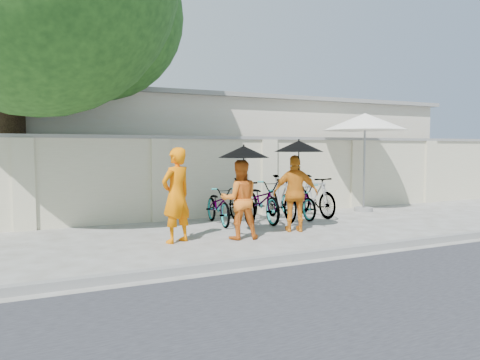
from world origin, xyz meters
name	(u,v)px	position (x,y,z in m)	size (l,w,h in m)	color
ground	(256,240)	(0.00, 0.00, 0.00)	(80.00, 80.00, 0.00)	#ADADAD
kerb	(305,255)	(0.00, -1.70, 0.06)	(40.00, 0.16, 0.12)	gray
compound_wall	(233,178)	(1.00, 3.20, 1.00)	(20.00, 0.30, 2.00)	beige
building_behind	(213,153)	(2.00, 7.00, 1.60)	(14.00, 6.00, 3.20)	beige
monk_left	(176,195)	(-1.45, 0.47, 0.90)	(0.65, 0.43, 1.79)	orange
monk_center	(240,200)	(-0.23, 0.25, 0.77)	(0.75, 0.59, 1.55)	orange
parasol_center	(244,152)	(-0.18, 0.17, 1.71)	(0.99, 0.99, 0.94)	black
monk_right	(296,193)	(1.19, 0.46, 0.81)	(0.96, 0.40, 1.63)	orange
parasol_right	(299,146)	(1.21, 0.38, 1.82)	(1.04, 1.04, 1.01)	black
patio_umbrella	(365,123)	(4.64, 2.32, 2.47)	(2.77, 2.77, 2.74)	gray
bike_0	(219,205)	(0.09, 2.04, 0.44)	(0.59, 1.69, 0.89)	gray
bike_1	(242,201)	(0.64, 1.93, 0.53)	(0.50, 1.76, 1.06)	gray
bike_2	(262,200)	(1.18, 1.92, 0.52)	(0.68, 1.96, 1.03)	gray
bike_3	(281,198)	(1.73, 1.96, 0.55)	(0.52, 1.84, 1.11)	gray
bike_4	(298,201)	(2.27, 2.02, 0.45)	(0.59, 1.70, 0.89)	gray
bike_5	(314,196)	(2.82, 2.10, 0.54)	(0.51, 1.79, 1.07)	gray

